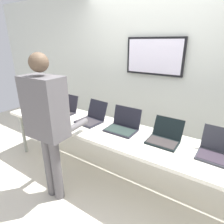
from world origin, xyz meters
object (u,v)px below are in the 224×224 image
at_px(laptop_station_2, 92,117).
at_px(person, 47,118).
at_px(laptop_station_0, 44,104).
at_px(laptop_station_1, 64,109).
at_px(laptop_station_3, 123,125).
at_px(coffee_mug, 50,119).
at_px(laptop_station_4, 165,137).
at_px(laptop_station_5, 219,151).
at_px(workbench, 116,135).

distance_m(laptop_station_2, person, 0.74).
relative_size(laptop_station_0, laptop_station_1, 0.97).
xyz_separation_m(laptop_station_2, person, (-0.03, -0.71, 0.22)).
xyz_separation_m(laptop_station_2, laptop_station_3, (0.50, 0.01, -0.00)).
distance_m(laptop_station_1, coffee_mug, 0.37).
distance_m(laptop_station_4, laptop_station_5, 0.54).
relative_size(laptop_station_4, person, 0.20).
xyz_separation_m(laptop_station_0, coffee_mug, (0.60, -0.36, -0.01)).
relative_size(laptop_station_5, coffee_mug, 3.88).
bearing_deg(laptop_station_1, laptop_station_0, 179.86).
bearing_deg(workbench, laptop_station_0, 175.96).
bearing_deg(laptop_station_3, coffee_mug, -160.36).
height_order(laptop_station_4, coffee_mug, laptop_station_4).
distance_m(workbench, laptop_station_3, 0.15).
height_order(workbench, laptop_station_0, laptop_station_0).
height_order(laptop_station_4, person, person).
bearing_deg(laptop_station_3, person, -126.03).
distance_m(laptop_station_0, laptop_station_5, 2.64).
xyz_separation_m(workbench, laptop_station_3, (0.04, 0.10, 0.11)).
bearing_deg(laptop_station_1, laptop_station_4, -0.30).
distance_m(laptop_station_1, laptop_station_5, 2.13).
distance_m(laptop_station_2, laptop_station_5, 1.57).
bearing_deg(laptop_station_2, coffee_mug, -144.54).
relative_size(laptop_station_2, laptop_station_4, 1.13).
height_order(workbench, laptop_station_1, laptop_station_1).
relative_size(laptop_station_0, laptop_station_4, 1.01).
distance_m(laptop_station_0, coffee_mug, 0.70).
distance_m(laptop_station_2, laptop_station_4, 1.03).
bearing_deg(laptop_station_3, laptop_station_1, 179.42).
relative_size(person, coffee_mug, 17.73).
bearing_deg(laptop_station_4, laptop_station_0, 179.74).
relative_size(workbench, laptop_station_1, 9.81).
xyz_separation_m(workbench, laptop_station_5, (1.11, 0.09, 0.10)).
xyz_separation_m(laptop_station_1, coffee_mug, (0.09, -0.36, -0.01)).
bearing_deg(laptop_station_0, laptop_station_5, -0.44).
height_order(laptop_station_1, laptop_station_3, same).
xyz_separation_m(laptop_station_2, coffee_mug, (-0.47, -0.34, -0.01)).
distance_m(laptop_station_4, coffee_mug, 1.54).
xyz_separation_m(laptop_station_0, laptop_station_1, (0.51, -0.00, 0.00)).
relative_size(workbench, person, 2.09).
bearing_deg(person, coffee_mug, 140.34).
relative_size(laptop_station_2, coffee_mug, 4.09).
relative_size(laptop_station_2, laptop_station_5, 1.05).
relative_size(laptop_station_3, coffee_mug, 3.95).
height_order(laptop_station_2, person, person).
height_order(laptop_station_0, laptop_station_2, laptop_station_2).
relative_size(laptop_station_0, laptop_station_5, 0.94).
height_order(laptop_station_1, person, person).
relative_size(laptop_station_3, laptop_station_4, 1.09).
bearing_deg(laptop_station_3, workbench, -112.99).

